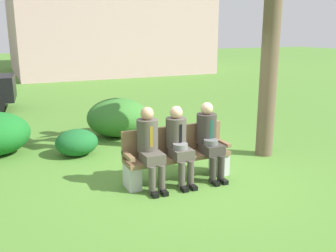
# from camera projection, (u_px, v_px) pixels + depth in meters

# --- Properties ---
(ground_plane) EXTENTS (80.00, 80.00, 0.00)m
(ground_plane) POSITION_uv_depth(u_px,v_px,m) (189.00, 177.00, 6.56)
(ground_plane) COLOR #4E802F
(park_bench) EXTENTS (1.82, 0.44, 0.90)m
(park_bench) POSITION_uv_depth(u_px,v_px,m) (177.00, 155.00, 6.38)
(park_bench) COLOR brown
(park_bench) RESTS_ON ground
(seated_man_left) EXTENTS (0.34, 0.72, 1.30)m
(seated_man_left) POSITION_uv_depth(u_px,v_px,m) (150.00, 144.00, 5.98)
(seated_man_left) COLOR #4C473D
(seated_man_left) RESTS_ON ground
(seated_man_middle) EXTENTS (0.34, 0.72, 1.27)m
(seated_man_middle) POSITION_uv_depth(u_px,v_px,m) (179.00, 141.00, 6.18)
(seated_man_middle) COLOR #4C473D
(seated_man_middle) RESTS_ON ground
(seated_man_right) EXTENTS (0.34, 0.72, 1.29)m
(seated_man_right) POSITION_uv_depth(u_px,v_px,m) (209.00, 137.00, 6.41)
(seated_man_right) COLOR #38332D
(seated_man_right) RESTS_ON ground
(shrub_near_bench) EXTENTS (0.85, 0.78, 0.53)m
(shrub_near_bench) POSITION_uv_depth(u_px,v_px,m) (77.00, 142.00, 7.66)
(shrub_near_bench) COLOR #1B6128
(shrub_near_bench) RESTS_ON ground
(shrub_far_lawn) EXTENTS (1.45, 1.33, 0.91)m
(shrub_far_lawn) POSITION_uv_depth(u_px,v_px,m) (118.00, 117.00, 9.02)
(shrub_far_lawn) COLOR #35732B
(shrub_far_lawn) RESTS_ON ground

